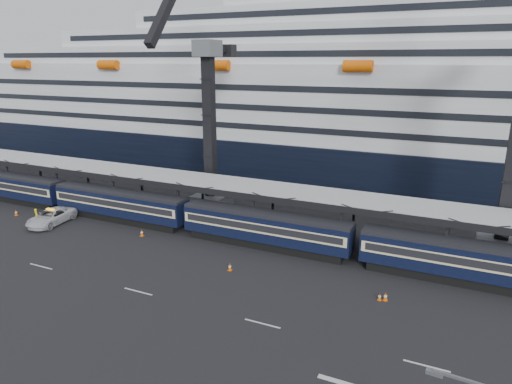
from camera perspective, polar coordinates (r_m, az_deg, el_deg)
ground at (r=39.24m, az=6.03°, el=-13.88°), size 260.00×260.00×0.00m
lane_markings at (r=33.49m, az=17.00°, el=-20.42°), size 111.00×4.27×0.02m
train at (r=48.22m, az=4.81°, el=-5.03°), size 133.05×3.00×4.05m
canopy at (r=49.62m, az=11.55°, el=-0.97°), size 130.00×6.25×5.53m
cruise_ship at (r=79.49m, az=16.72°, el=10.26°), size 214.09×28.84×34.00m
crane_dark_near at (r=59.90m, az=-6.05°, el=8.72°), size 4.50×17.75×35.08m
pickup_truck at (r=61.93m, az=-24.22°, el=-2.86°), size 3.83×6.94×1.84m
worker at (r=63.50m, az=-25.75°, el=-2.64°), size 0.73×0.59×1.75m
traffic_cone_a at (r=67.50m, az=-27.79°, el=-2.28°), size 0.40×0.40×0.81m
traffic_cone_b at (r=54.49m, az=-14.09°, el=-4.95°), size 0.42×0.42×0.83m
traffic_cone_c at (r=44.69m, az=-3.28°, el=-9.31°), size 0.39×0.39×0.78m
traffic_cone_d at (r=41.02m, az=15.88°, el=-12.44°), size 0.38×0.38×0.77m
traffic_cone_e at (r=40.95m, az=15.19°, el=-12.51°), size 0.34×0.34×0.67m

